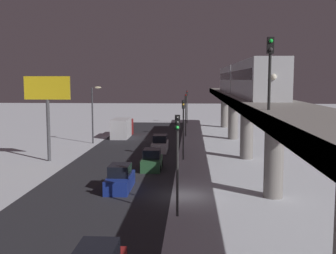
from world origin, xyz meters
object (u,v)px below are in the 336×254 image
object	(u,v)px
subway_train	(243,79)
traffic_light_near	(177,150)
sedan_green	(152,161)
sedan_white	(160,145)
rail_signal	(270,60)
traffic_light_distant	(187,102)
traffic_light_mid	(183,121)
sedan_blue	(120,179)
traffic_light_far	(186,109)
commercial_billboard	(47,96)
box_truck	(122,128)

from	to	relation	value
subway_train	traffic_light_near	bearing A→B (deg)	74.04
sedan_green	sedan_white	distance (m)	10.26
rail_signal	traffic_light_distant	bearing A→B (deg)	-84.94
traffic_light_mid	sedan_blue	bearing A→B (deg)	69.52
subway_train	traffic_light_distant	xyz separation A→B (m)	(6.85, -32.32, -4.47)
traffic_light_far	commercial_billboard	world-z (taller)	commercial_billboard
sedan_white	rail_signal	bearing A→B (deg)	-72.77
traffic_light_far	traffic_light_mid	bearing A→B (deg)	90.00
traffic_light_near	traffic_light_distant	bearing A→B (deg)	-90.00
sedan_blue	commercial_billboard	size ratio (longest dim) A/B	0.50
traffic_light_mid	commercial_billboard	world-z (taller)	commercial_billboard
subway_train	traffic_light_mid	size ratio (longest dim) A/B	5.76
traffic_light_mid	sedan_green	bearing A→B (deg)	60.07
box_truck	traffic_light_distant	xyz separation A→B (m)	(-9.50, -20.04, 2.85)
subway_train	box_truck	world-z (taller)	subway_train
rail_signal	box_truck	size ratio (longest dim) A/B	0.54
sedan_white	traffic_light_mid	xyz separation A→B (m)	(-2.90, 5.22, 3.40)
sedan_white	traffic_light_distant	world-z (taller)	traffic_light_distant
traffic_light_near	subway_train	bearing A→B (deg)	-105.96
subway_train	sedan_blue	world-z (taller)	subway_train
traffic_light_mid	commercial_billboard	distance (m)	14.45
box_truck	sedan_green	bearing A→B (deg)	106.35
box_truck	sedan_white	bearing A→B (deg)	118.33
sedan_blue	traffic_light_mid	distance (m)	13.86
sedan_blue	box_truck	distance (m)	30.43
box_truck	traffic_light_mid	distance (m)	20.08
sedan_blue	commercial_billboard	xyz separation A→B (m)	(9.42, -11.04, 6.03)
traffic_light_far	box_truck	bearing A→B (deg)	7.73
sedan_blue	sedan_white	world-z (taller)	same
subway_train	box_truck	distance (m)	21.71
sedan_green	traffic_light_far	size ratio (longest dim) A/B	0.63
subway_train	sedan_blue	distance (m)	22.61
rail_signal	traffic_light_mid	world-z (taller)	rail_signal
subway_train	sedan_green	bearing A→B (deg)	46.38
rail_signal	sedan_green	size ratio (longest dim) A/B	0.99
traffic_light_near	rail_signal	bearing A→B (deg)	158.55
rail_signal	sedan_green	xyz separation A→B (m)	(8.06, -15.75, -8.83)
rail_signal	sedan_green	distance (m)	19.77
traffic_light_near	traffic_light_mid	world-z (taller)	same
traffic_light_mid	commercial_billboard	bearing A→B (deg)	6.25
sedan_blue	traffic_light_mid	xyz separation A→B (m)	(-4.70, -12.58, 3.40)
traffic_light_far	sedan_blue	bearing A→B (deg)	81.47
traffic_light_near	commercial_billboard	size ratio (longest dim) A/B	0.72
sedan_white	commercial_billboard	bearing A→B (deg)	-148.91
subway_train	sedan_white	xyz separation A→B (m)	(9.75, -0.03, -7.86)
traffic_light_near	commercial_billboard	distance (m)	22.42
traffic_light_far	commercial_billboard	distance (m)	24.87
traffic_light_mid	sedan_white	bearing A→B (deg)	-60.95
subway_train	traffic_light_far	size ratio (longest dim) A/B	5.76
traffic_light_far	traffic_light_near	bearing A→B (deg)	90.00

